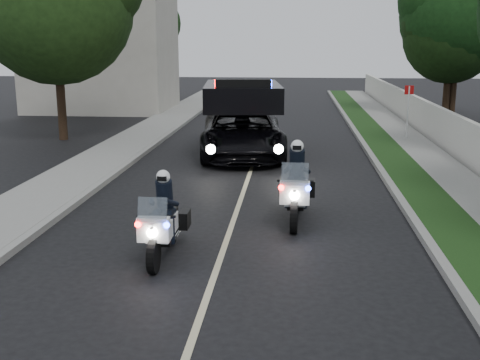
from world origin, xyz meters
name	(u,v)px	position (x,y,z in m)	size (l,w,h in m)	color
ground	(205,303)	(0.00, 0.00, 0.00)	(120.00, 120.00, 0.00)	black
curb_right	(380,170)	(4.10, 10.00, 0.07)	(0.20, 60.00, 0.15)	gray
grass_verge	(403,170)	(4.80, 10.00, 0.08)	(1.20, 60.00, 0.16)	#193814
sidewalk_right	(445,171)	(6.10, 10.00, 0.08)	(1.40, 60.00, 0.16)	gray
property_wall	(480,150)	(7.10, 10.00, 0.75)	(0.22, 60.00, 1.50)	beige
curb_left	(127,165)	(-4.10, 10.00, 0.07)	(0.20, 60.00, 0.15)	gray
sidewalk_left	(94,164)	(-5.20, 10.00, 0.08)	(2.00, 60.00, 0.16)	gray
building_far	(102,51)	(-10.00, 26.00, 3.50)	(8.00, 6.00, 7.00)	#A8A396
lane_marking	(251,170)	(0.00, 10.00, 0.00)	(0.12, 50.00, 0.01)	#BFB78C
police_moto_left	(164,256)	(-1.10, 1.99, 0.00)	(0.69, 1.98, 1.68)	white
police_moto_right	(295,220)	(1.43, 4.58, 0.00)	(0.77, 2.19, 1.87)	silver
police_suv	(242,155)	(-0.49, 12.40, 0.00)	(2.87, 6.19, 3.01)	black
bicycle	(216,113)	(-3.15, 25.39, 0.00)	(0.63, 1.80, 0.94)	black
cyclist	(216,113)	(-3.15, 25.39, 0.00)	(0.58, 0.39, 1.62)	black
sign_post	(406,141)	(6.00, 16.20, 0.00)	(0.37, 0.37, 2.36)	red
tree_right_d	(451,117)	(9.89, 24.56, 0.00)	(6.22, 6.22, 10.36)	#153913
tree_right_e	(444,117)	(9.52, 24.41, 0.00)	(5.06, 5.06, 8.43)	black
tree_left_near	(64,139)	(-8.32, 15.28, 0.00)	(6.32, 6.32, 10.53)	#1E3D14
tree_left_far	(140,101)	(-9.28, 31.58, 0.00)	(5.05, 5.05, 8.42)	#163611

